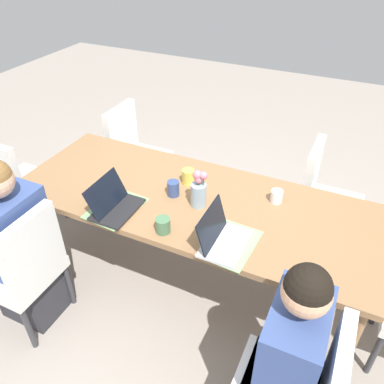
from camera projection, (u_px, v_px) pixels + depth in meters
ground_plane at (192, 278)px, 2.94m from camera, size 10.00×10.00×0.00m
dining_table at (192, 207)px, 2.53m from camera, size 2.36×0.91×0.76m
chair_far_left_near at (24, 266)px, 2.36m from camera, size 0.44×0.44×0.90m
person_far_left_near at (21, 253)px, 2.42m from camera, size 0.36×0.40×1.19m
person_far_left_mid at (286, 369)px, 1.80m from camera, size 0.36×0.40×1.19m
chair_near_left_far at (323, 195)px, 2.96m from camera, size 0.44×0.44×0.90m
chair_near_right_near at (134, 151)px, 3.52m from camera, size 0.44×0.44×0.90m
chair_head_right_right_mid at (15, 181)px, 3.11m from camera, size 0.44×0.44×0.90m
flower_vase at (199, 189)px, 2.37m from camera, size 0.10×0.10×0.25m
placemat_far_left_near at (116, 208)px, 2.41m from camera, size 0.29×0.38×0.00m
placemat_far_left_mid at (230, 244)px, 2.14m from camera, size 0.28×0.38×0.00m
laptop_far_left_mid at (221, 238)px, 2.12m from camera, size 0.22×0.32×0.21m
laptop_far_left_near at (114, 205)px, 2.37m from camera, size 0.22×0.32×0.20m
coffee_mug_near_left at (277, 196)px, 2.44m from camera, size 0.08×0.08×0.08m
coffee_mug_near_right at (173, 188)px, 2.49m from camera, size 0.08×0.08×0.10m
coffee_mug_centre_left at (188, 176)px, 2.61m from camera, size 0.08×0.08×0.10m
coffee_mug_centre_right at (163, 225)px, 2.21m from camera, size 0.09×0.09×0.09m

